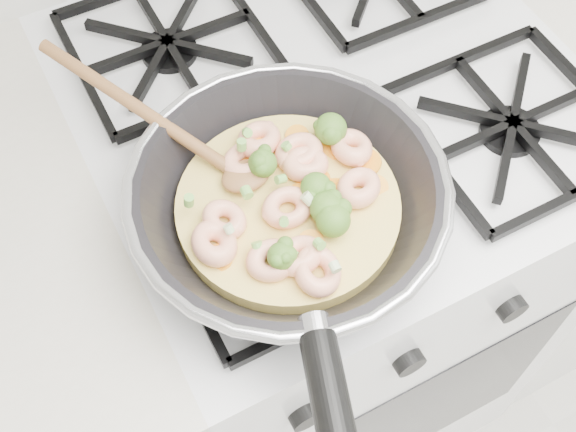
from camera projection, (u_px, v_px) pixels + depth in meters
name	position (u px, v px, depth m)	size (l,w,h in m)	color
stove	(320.00, 264.00, 1.26)	(0.60, 0.60, 0.92)	silver
skillet	(289.00, 204.00, 0.73)	(0.33, 0.60, 0.10)	black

